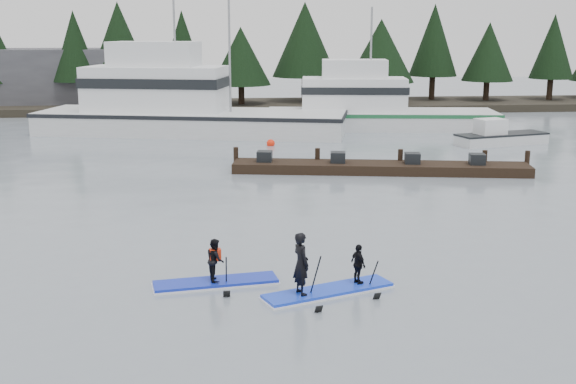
{
  "coord_description": "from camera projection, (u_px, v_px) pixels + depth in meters",
  "views": [
    {
      "loc": [
        -2.24,
        -18.48,
        6.72
      ],
      "look_at": [
        0.0,
        6.0,
        1.1
      ],
      "focal_mm": 45.0,
      "sensor_mm": 36.0,
      "label": 1
    }
  ],
  "objects": [
    {
      "name": "skiff",
      "position": [
        501.0,
        139.0,
        42.4
      ],
      "size": [
        5.77,
        3.08,
        0.64
      ],
      "primitive_type": "cube",
      "rotation": [
        0.0,
        0.0,
        0.27
      ],
      "color": "silver",
      "rests_on": "ground"
    },
    {
      "name": "fishing_boat_medium",
      "position": [
        374.0,
        119.0,
        49.09
      ],
      "size": [
        15.85,
        6.32,
        9.05
      ],
      "rotation": [
        0.0,
        0.0,
        -0.13
      ],
      "color": "silver",
      "rests_on": "ground"
    },
    {
      "name": "treeline",
      "position": [
        249.0,
        110.0,
        60.41
      ],
      "size": [
        60.0,
        4.0,
        8.0
      ],
      "primitive_type": null,
      "color": "black",
      "rests_on": "ground"
    },
    {
      "name": "paddleboard_duo",
      "position": [
        324.0,
        275.0,
        18.48
      ],
      "size": [
        3.57,
        2.05,
        2.26
      ],
      "rotation": [
        0.0,
        0.0,
        0.37
      ],
      "color": "blue",
      "rests_on": "ground"
    },
    {
      "name": "fishing_boat_large",
      "position": [
        183.0,
        120.0,
        46.83
      ],
      "size": [
        20.41,
        9.75,
        10.88
      ],
      "rotation": [
        0.0,
        0.0,
        -0.23
      ],
      "color": "silver",
      "rests_on": "ground"
    },
    {
      "name": "floating_dock",
      "position": [
        380.0,
        168.0,
        34.14
      ],
      "size": [
        14.04,
        4.12,
        0.46
      ],
      "primitive_type": "cube",
      "rotation": [
        0.0,
        0.0,
        -0.17
      ],
      "color": "black",
      "rests_on": "ground"
    },
    {
      "name": "paddleboard_solo",
      "position": [
        216.0,
        271.0,
        19.21
      ],
      "size": [
        3.38,
        1.31,
        1.77
      ],
      "rotation": [
        0.0,
        0.0,
        0.16
      ],
      "color": "#1329B7",
      "rests_on": "ground"
    },
    {
      "name": "waterfront_building",
      "position": [
        81.0,
        79.0,
        60.55
      ],
      "size": [
        18.0,
        6.0,
        5.0
      ],
      "primitive_type": "cube",
      "color": "#4C4C51",
      "rests_on": "ground"
    },
    {
      "name": "ground",
      "position": [
        308.0,
        280.0,
        19.64
      ],
      "size": [
        160.0,
        160.0,
        0.0
      ],
      "primitive_type": "plane",
      "color": "gray",
      "rests_on": "ground"
    },
    {
      "name": "far_shore",
      "position": [
        249.0,
        106.0,
        60.35
      ],
      "size": [
        70.0,
        8.0,
        0.6
      ],
      "primitive_type": "cube",
      "color": "#2D281E",
      "rests_on": "ground"
    },
    {
      "name": "buoy_b",
      "position": [
        271.0,
        146.0,
        41.99
      ],
      "size": [
        0.48,
        0.48,
        0.48
      ],
      "primitive_type": "sphere",
      "color": "#FF270C",
      "rests_on": "ground"
    },
    {
      "name": "buoy_c",
      "position": [
        485.0,
        135.0,
        46.1
      ],
      "size": [
        0.55,
        0.55,
        0.55
      ],
      "primitive_type": "sphere",
      "color": "#FF270C",
      "rests_on": "ground"
    }
  ]
}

